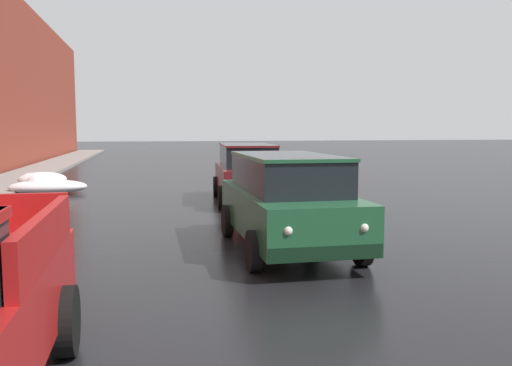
# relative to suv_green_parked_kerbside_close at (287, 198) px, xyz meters

# --- Properties ---
(snow_bank_near_corner_left) EXTENTS (2.67, 1.17, 0.72)m
(snow_bank_near_corner_left) POSITION_rel_suv_green_parked_kerbside_close_xyz_m (-6.17, 9.95, -0.71)
(snow_bank_near_corner_left) COLOR white
(snow_bank_near_corner_left) RESTS_ON ground
(snow_bank_along_left_kerb) EXTENTS (1.88, 1.09, 0.74)m
(snow_bank_along_left_kerb) POSITION_rel_suv_green_parked_kerbside_close_xyz_m (2.73, 14.12, -0.63)
(snow_bank_along_left_kerb) COLOR white
(snow_bank_along_left_kerb) RESTS_ON ground
(snow_bank_mid_block_left) EXTENTS (1.84, 1.44, 0.59)m
(snow_bank_mid_block_left) POSITION_rel_suv_green_parked_kerbside_close_xyz_m (-6.83, 12.41, -0.70)
(snow_bank_mid_block_left) COLOR white
(snow_bank_mid_block_left) RESTS_ON ground
(suv_green_parked_kerbside_close) EXTENTS (2.06, 4.69, 1.82)m
(suv_green_parked_kerbside_close) POSITION_rel_suv_green_parked_kerbside_close_xyz_m (0.00, 0.00, 0.00)
(suv_green_parked_kerbside_close) COLOR #1E5633
(suv_green_parked_kerbside_close) RESTS_ON ground
(suv_maroon_parked_kerbside_mid) EXTENTS (2.24, 4.83, 1.82)m
(suv_maroon_parked_kerbside_mid) POSITION_rel_suv_green_parked_kerbside_close_xyz_m (0.45, 6.70, -0.00)
(suv_maroon_parked_kerbside_mid) COLOR maroon
(suv_maroon_parked_kerbside_mid) RESTS_ON ground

